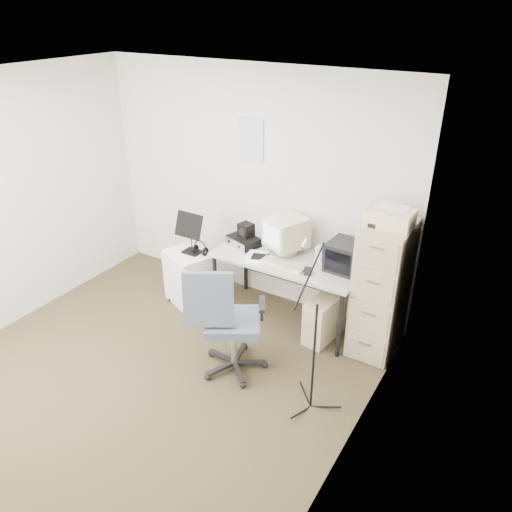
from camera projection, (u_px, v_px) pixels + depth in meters
The scene contains 22 objects.
floor at pixel (149, 377), 4.49m from camera, with size 3.60×3.60×0.01m, color #30291B.
ceiling at pixel (113, 87), 3.34m from camera, with size 3.60×3.60×0.01m, color white.
wall_back at pixel (253, 187), 5.28m from camera, with size 3.60×0.02×2.50m, color beige.
wall_right at pixel (350, 321), 3.09m from camera, with size 0.02×3.60×2.50m, color beige.
wall_calendar at pixel (251, 140), 5.05m from camera, with size 0.30×0.02×0.44m, color white.
filing_cabinet at pixel (381, 289), 4.59m from camera, with size 0.40×0.60×1.30m, color tan.
printer at pixel (390, 217), 4.23m from camera, with size 0.39×0.27×0.15m, color #C3B691.
desk at pixel (288, 289), 5.13m from camera, with size 1.50×0.70×0.73m, color #AEAEA2.
crt_monitor at pixel (286, 235), 4.99m from camera, with size 0.34×0.36×0.37m, color #C3B691.
crt_tv at pixel (345, 256), 4.70m from camera, with size 0.31×0.33×0.28m, color black.
desk_speaker at pixel (320, 253), 4.89m from camera, with size 0.08×0.08×0.15m, color beige.
keyboard at pixel (282, 264), 4.82m from camera, with size 0.46×0.16×0.03m, color #C3B691.
mouse at pixel (308, 271), 4.68m from camera, with size 0.07×0.12×0.04m, color black.
radio_receiver at pixel (244, 241), 5.20m from camera, with size 0.32×0.23×0.09m, color black.
radio_speaker at pixel (246, 230), 5.17m from camera, with size 0.14×0.13×0.14m, color black.
papers at pixel (257, 257), 4.96m from camera, with size 0.20×0.27×0.02m, color white.
pc_tower at pixel (325, 318), 4.91m from camera, with size 0.22×0.49×0.46m, color #C3B691.
office_chair at pixel (233, 320), 4.36m from camera, with size 0.60×0.60×1.05m, color slate.
side_cart at pixel (189, 277), 5.48m from camera, with size 0.48×0.39×0.60m, color white.
music_stand at pixel (191, 233), 5.25m from camera, with size 0.32×0.17×0.47m, color black.
headphones at pixel (200, 249), 5.30m from camera, with size 0.17×0.17×0.03m, color black.
mic_stand at pixel (315, 342), 3.86m from camera, with size 0.02×0.02×1.31m, color black.
Camera 1 is at (2.62, -2.49, 3.03)m, focal length 35.00 mm.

